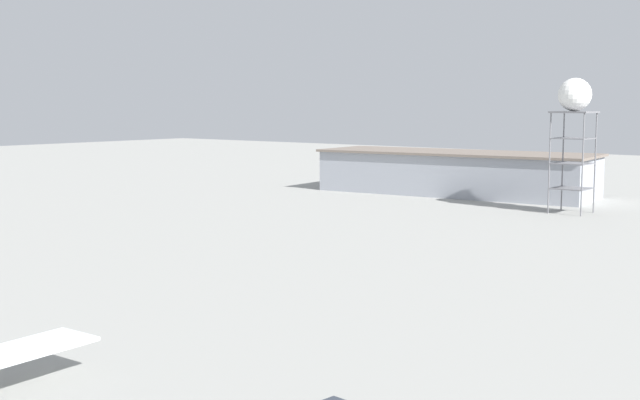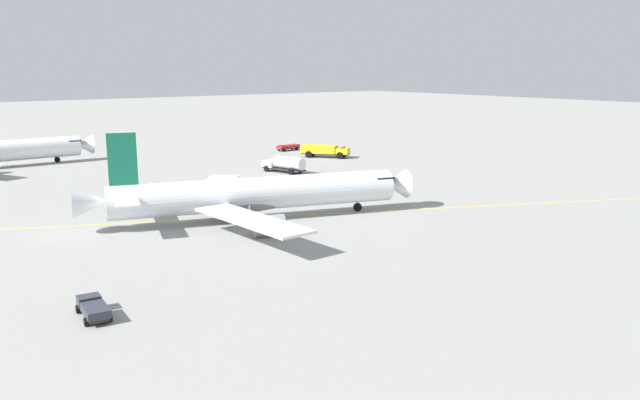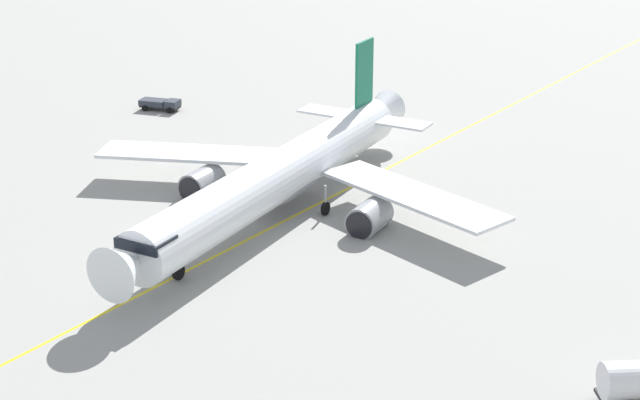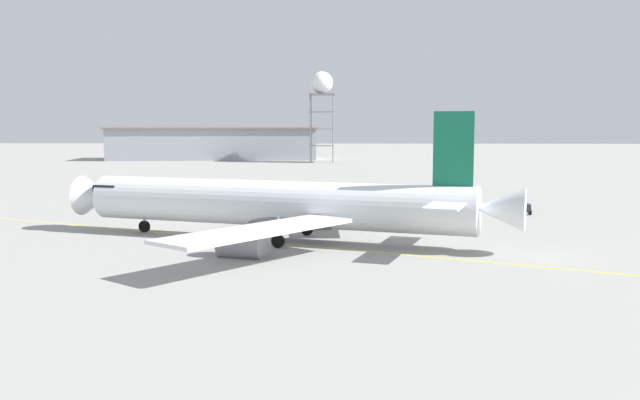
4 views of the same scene
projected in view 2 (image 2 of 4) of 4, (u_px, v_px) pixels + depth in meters
The scene contains 7 objects.
ground_plane at pixel (205, 222), 76.98m from camera, with size 600.00×600.00×0.00m, color gray.
airliner_main at pixel (253, 196), 77.72m from camera, with size 40.36×35.83×11.38m.
fire_tender_truck at pixel (324, 150), 131.46m from camera, with size 8.22×9.58×2.50m.
baggage_truck_truck at pixel (93, 308), 47.78m from camera, with size 2.31×4.50×1.22m.
ops_pickup_truck at pixel (288, 147), 142.18m from camera, with size 5.41×2.34×1.41m.
fuel_tanker_truck at pixel (285, 164), 112.68m from camera, with size 4.54×8.76×2.87m.
taxiway_centreline at pixel (294, 215), 80.70m from camera, with size 163.80×77.44×0.01m.
Camera 2 is at (-34.36, -67.86, 18.42)m, focal length 35.97 mm.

